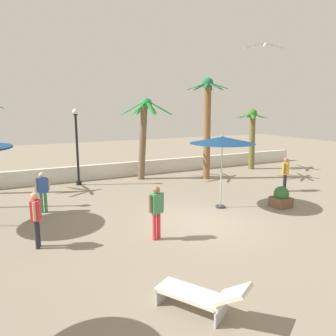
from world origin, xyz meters
The scene contains 14 objects.
ground_plane centered at (0.00, 0.00, 0.00)m, with size 56.00×56.00×0.00m, color gray.
boundary_wall centered at (0.00, 8.46, 0.41)m, with size 25.20×0.30×0.81m, color silver.
patio_umbrella_0 centered at (1.36, 0.97, 2.71)m, with size 2.55×2.55×2.92m.
palm_tree_1 centered at (3.80, 5.77, 3.41)m, with size 2.39×2.39×5.54m.
palm_tree_2 centered at (0.72, 7.35, 2.85)m, with size 3.03×3.03×4.47m.
palm_tree_3 centered at (8.00, 6.96, 2.43)m, with size 2.25×2.12×3.86m.
lamp_post_0 centered at (-2.93, 7.44, 2.06)m, with size 0.29×0.29×3.90m.
lounge_chair_1 centered at (-3.02, -4.55, 0.40)m, with size 1.44×1.88×0.83m.
guest_0 centered at (5.62, 1.72, 0.99)m, with size 0.51×0.38×1.63m.
guest_1 centered at (-5.58, 0.17, 1.00)m, with size 0.32×0.55×1.65m.
guest_2 centered at (-5.06, 3.50, 0.95)m, with size 0.55×0.31×1.57m.
guest_3 centered at (-2.28, -0.81, 1.02)m, with size 0.55×0.31×1.68m.
seagull_0 centered at (1.92, -0.47, 6.03)m, with size 1.27×0.71×0.19m.
planter centered at (3.61, -0.05, 0.38)m, with size 0.70×0.70×0.85m.
Camera 1 is at (-6.21, -9.47, 4.01)m, focal length 35.11 mm.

